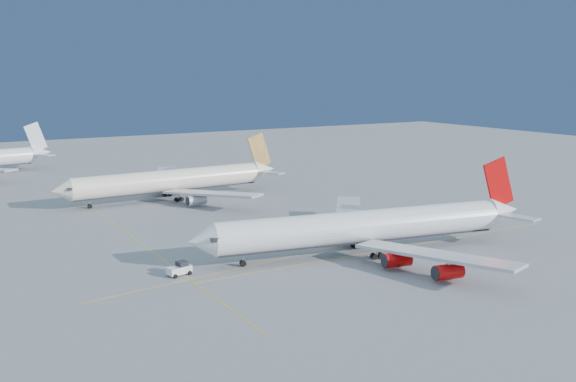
% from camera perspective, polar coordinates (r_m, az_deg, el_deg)
% --- Properties ---
extents(ground, '(500.00, 500.00, 0.00)m').
position_cam_1_polar(ground, '(143.39, 4.53, -4.04)').
color(ground, slate).
rests_on(ground, ground).
extents(taxiway_lines, '(118.86, 140.00, 0.02)m').
position_cam_1_polar(taxiway_lines, '(141.12, -1.87, -4.24)').
color(taxiway_lines, '#E8AC0C').
rests_on(taxiway_lines, ground).
extents(airliner_virgin, '(73.31, 65.14, 18.14)m').
position_cam_1_polar(airliner_virgin, '(129.90, 7.25, -3.13)').
color(airliner_virgin, white).
rests_on(airliner_virgin, ground).
extents(airliner_etihad, '(68.13, 62.93, 17.79)m').
position_cam_1_polar(airliner_etihad, '(186.98, -10.11, 0.94)').
color(airliner_etihad, silver).
rests_on(airliner_etihad, ground).
extents(pushback_tug, '(4.65, 3.34, 2.42)m').
position_cam_1_polar(pushback_tug, '(117.66, -9.61, -6.84)').
color(pushback_tug, white).
rests_on(pushback_tug, ground).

